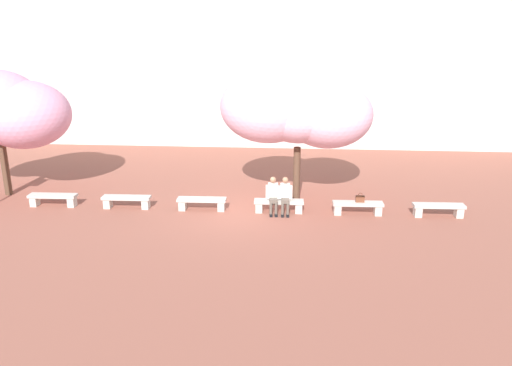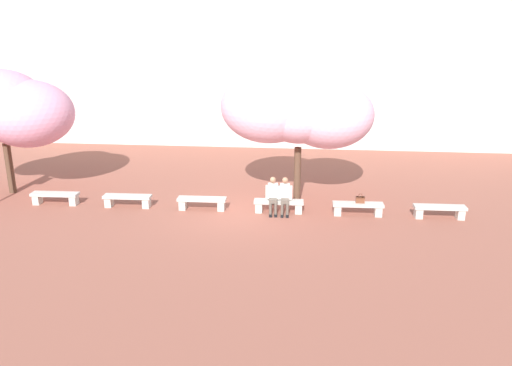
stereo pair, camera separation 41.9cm
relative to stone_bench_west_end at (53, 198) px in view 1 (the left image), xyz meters
name	(u,v)px [view 1 (the left image)]	position (x,y,z in m)	size (l,w,h in m)	color
ground_plane	(240,211)	(6.87, 0.00, -0.30)	(100.00, 100.00, 0.00)	#8E5142
building_facade	(263,67)	(6.87, 12.13, 3.88)	(30.95, 4.00, 8.36)	beige
stone_bench_west_end	(53,198)	(0.00, 0.00, 0.00)	(1.75, 0.47, 0.45)	#BCB7AD
stone_bench_near_west	(127,200)	(2.75, 0.00, 0.00)	(1.75, 0.47, 0.45)	#BCB7AD
stone_bench_center	(202,202)	(5.50, 0.00, 0.00)	(1.75, 0.47, 0.45)	#BCB7AD
stone_bench_near_east	(279,204)	(8.24, 0.00, 0.00)	(1.75, 0.47, 0.45)	#BCB7AD
stone_bench_east_end	(358,206)	(10.99, 0.00, 0.00)	(1.75, 0.47, 0.45)	#BCB7AD
stone_bench_far_east	(439,208)	(13.74, 0.00, 0.00)	(1.75, 0.47, 0.45)	#BCB7AD
person_seated_left	(273,194)	(8.04, -0.05, 0.40)	(0.51, 0.71, 1.29)	black
person_seated_right	(285,194)	(8.46, -0.05, 0.40)	(0.51, 0.69, 1.29)	black
handbag	(360,198)	(11.06, 0.02, 0.28)	(0.30, 0.15, 0.34)	brown
cherry_tree_main	(298,112)	(8.83, 1.24, 3.09)	(5.46, 3.30, 4.85)	#513828
cherry_tree_secondary	(3,110)	(-2.13, 1.18, 3.00)	(5.05, 3.32, 4.81)	#513828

